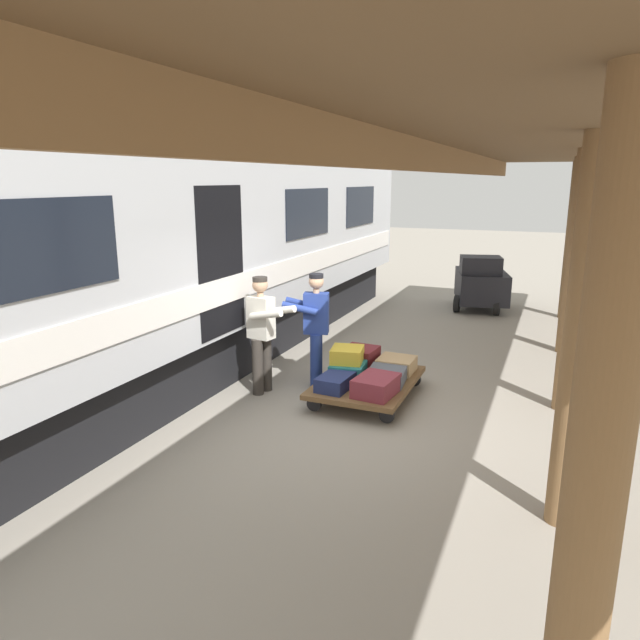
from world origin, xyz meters
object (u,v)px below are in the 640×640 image
Objects in this scene: train_car at (132,249)px; suitcase_maroon_trunk at (360,357)px; suitcase_slate_roller at (387,376)px; porter_by_door at (262,331)px; suitcase_teal_softside at (348,370)px; porter_in_overalls at (315,326)px; luggage_cart at (367,382)px; suitcase_burgundy_valise at (376,386)px; suitcase_navy_fabric at (336,382)px; baggage_tug at (481,283)px; suitcase_yellow_case at (347,355)px; suitcase_tan_vintage at (396,365)px.

train_car reaches higher than suitcase_maroon_trunk.
suitcase_slate_roller is 0.34× the size of porter_by_door.
suitcase_maroon_trunk reaches higher than suitcase_teal_softside.
suitcase_slate_roller is at bearing 171.34° from porter_in_overalls.
suitcase_maroon_trunk is at bearing -151.27° from porter_in_overalls.
luggage_cart is 2.94× the size of suitcase_burgundy_valise.
suitcase_navy_fabric is 0.34× the size of porter_by_door.
baggage_tug is at bearing -93.34° from suitcase_burgundy_valise.
suitcase_yellow_case is at bearing -3.61° from suitcase_slate_roller.
baggage_tug is (-4.02, -7.32, -1.43)m from train_car.
suitcase_tan_vintage is at bearing -142.37° from suitcase_yellow_case.
suitcase_navy_fabric is at bearing 82.08° from baggage_tug.
suitcase_yellow_case reaches higher than suitcase_burgundy_valise.
suitcase_tan_vintage is (-0.57, -1.01, 0.01)m from suitcase_navy_fabric.
suitcase_maroon_trunk is 1.55m from porter_by_door.
suitcase_navy_fabric is (0.28, 0.50, 0.14)m from luggage_cart.
porter_by_door is at bearing 14.58° from luggage_cart.
porter_in_overalls reaches higher than suitcase_teal_softside.
suitcase_yellow_case reaches higher than suitcase_slate_roller.
luggage_cart is 0.61m from suitcase_maroon_trunk.
suitcase_navy_fabric is 1.15× the size of suitcase_maroon_trunk.
suitcase_teal_softside is 0.22m from suitcase_yellow_case.
porter_by_door is at bearing -167.39° from train_car.
luggage_cart is 1.08× the size of porter_by_door.
suitcase_navy_fabric is 0.50m from suitcase_teal_softside.
luggage_cart is at bearing 119.38° from suitcase_maroon_trunk.
suitcase_maroon_trunk is at bearing -60.62° from suitcase_burgundy_valise.
suitcase_slate_roller is 1.15× the size of suitcase_maroon_trunk.
suitcase_teal_softside is 0.57m from suitcase_slate_roller.
train_car reaches higher than suitcase_navy_fabric.
suitcase_teal_softside is at bearing -162.10° from porter_by_door.
train_car reaches higher than suitcase_tan_vintage.
porter_by_door is (1.17, -0.13, 0.56)m from suitcase_navy_fabric.
suitcase_maroon_trunk is (0.00, -1.01, 0.05)m from suitcase_navy_fabric.
train_car is 2.86m from porter_in_overalls.
suitcase_tan_vintage is 1.01× the size of suitcase_maroon_trunk.
porter_by_door is (1.46, 0.38, 0.70)m from luggage_cart.
porter_in_overalls is (0.56, -0.14, 0.34)m from suitcase_yellow_case.
train_car reaches higher than suitcase_teal_softside.
suitcase_navy_fabric is at bearing -174.51° from train_car.
baggage_tug is (-0.41, -6.53, 0.26)m from suitcase_slate_roller.
suitcase_slate_roller is 1.30m from porter_in_overalls.
train_car is 9.65× the size of porter_in_overalls.
train_car is 35.96× the size of suitcase_yellow_case.
suitcase_tan_vintage is at bearing -138.40° from suitcase_teal_softside.
suitcase_slate_roller is (-0.57, -0.50, 0.00)m from suitcase_navy_fabric.
suitcase_navy_fabric is 1.00× the size of suitcase_slate_roller.
porter_in_overalls is 6.55m from baggage_tug.
suitcase_teal_softside is 0.29× the size of baggage_tug.
suitcase_navy_fabric is at bearing 131.20° from porter_in_overalls.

